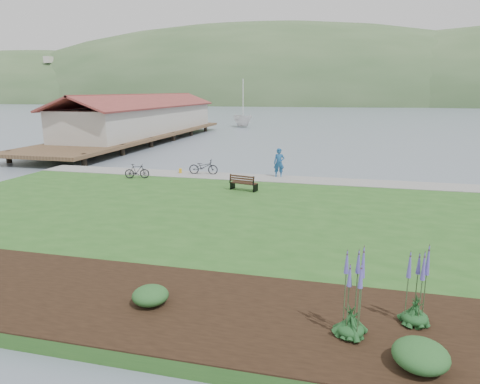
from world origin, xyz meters
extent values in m
plane|color=slate|center=(0.00, 0.00, 0.00)|extent=(600.00, 600.00, 0.00)
cube|color=#25541D|center=(0.00, -2.00, 0.20)|extent=(34.00, 20.00, 0.40)
cube|color=gray|center=(0.00, 6.90, 0.42)|extent=(34.00, 2.20, 0.03)
cube|color=black|center=(3.00, -9.80, 0.42)|extent=(24.00, 4.40, 0.04)
cube|color=#4C3826|center=(-20.00, 26.00, 0.85)|extent=(8.00, 36.00, 0.30)
cube|color=#B2ADA3|center=(-20.00, 28.00, 2.50)|extent=(6.40, 28.00, 3.00)
cube|color=black|center=(-2.02, 3.35, 0.82)|extent=(1.56, 0.87, 0.05)
cube|color=black|center=(-2.09, 3.08, 1.09)|extent=(1.47, 0.50, 0.46)
cube|color=black|center=(-2.72, 3.53, 0.60)|extent=(0.18, 0.51, 0.41)
cube|color=black|center=(-1.32, 3.17, 0.60)|extent=(0.18, 0.51, 0.41)
imported|color=#1C4D83|center=(-0.71, 7.50, 1.49)|extent=(0.87, 0.67, 2.17)
imported|color=black|center=(-5.69, 7.20, 0.91)|extent=(0.89, 2.00, 1.01)
imported|color=black|center=(-9.35, 4.97, 0.86)|extent=(0.86, 1.59, 0.92)
imported|color=silver|center=(-13.04, 48.75, 0.00)|extent=(12.91, 12.95, 24.15)
cube|color=#C59317|center=(-7.32, 7.20, 0.55)|extent=(0.28, 0.34, 0.31)
ellipsoid|color=#163D1D|center=(3.69, -10.23, 0.59)|extent=(0.62, 0.62, 0.31)
cone|color=#4B439D|center=(3.69, -10.23, 1.77)|extent=(0.40, 0.40, 2.05)
ellipsoid|color=#163D1D|center=(5.17, -9.35, 0.59)|extent=(0.62, 0.62, 0.31)
cone|color=#4B439D|center=(5.17, -9.35, 1.68)|extent=(0.36, 0.36, 1.87)
ellipsoid|color=#1E4C21|center=(-1.31, -9.96, 0.67)|extent=(0.94, 0.94, 0.47)
ellipsoid|color=#1E4C21|center=(5.03, -11.07, 0.72)|extent=(1.11, 1.11, 0.55)
camera|label=1|loc=(3.37, -19.19, 5.82)|focal=32.00mm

